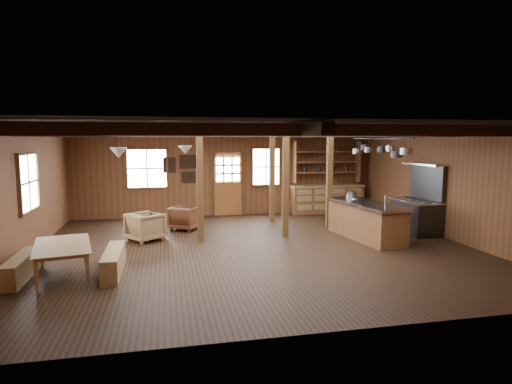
# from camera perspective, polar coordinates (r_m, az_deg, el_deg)

# --- Properties ---
(room) EXTENTS (10.04, 9.04, 2.84)m
(room) POSITION_cam_1_polar(r_m,az_deg,el_deg) (9.85, -0.04, 0.44)
(room) COLOR black
(room) RESTS_ON ground
(ceiling_joists) EXTENTS (9.80, 8.82, 0.18)m
(ceiling_joists) POSITION_cam_1_polar(r_m,az_deg,el_deg) (9.96, -0.25, 7.89)
(ceiling_joists) COLOR black
(ceiling_joists) RESTS_ON ceiling
(timber_posts) EXTENTS (3.95, 2.35, 2.80)m
(timber_posts) POSITION_cam_1_polar(r_m,az_deg,el_deg) (11.98, 0.33, 1.64)
(timber_posts) COLOR #4F3216
(timber_posts) RESTS_ON floor
(back_door) EXTENTS (1.02, 0.08, 2.15)m
(back_door) POSITION_cam_1_polar(r_m,az_deg,el_deg) (14.26, -3.75, 0.41)
(back_door) COLOR brown
(back_door) RESTS_ON floor
(window_back_left) EXTENTS (1.32, 0.06, 1.32)m
(window_back_left) POSITION_cam_1_polar(r_m,az_deg,el_deg) (14.07, -14.33, 3.06)
(window_back_left) COLOR white
(window_back_left) RESTS_ON wall_back
(window_back_right) EXTENTS (1.02, 0.06, 1.32)m
(window_back_right) POSITION_cam_1_polar(r_m,az_deg,el_deg) (14.45, 1.34, 3.38)
(window_back_right) COLOR white
(window_back_right) RESTS_ON wall_back
(window_left) EXTENTS (0.14, 1.24, 1.32)m
(window_left) POSITION_cam_1_polar(r_m,az_deg,el_deg) (10.53, -28.12, 1.12)
(window_left) COLOR white
(window_left) RESTS_ON wall_back
(notice_boards) EXTENTS (1.08, 0.03, 0.90)m
(notice_boards) POSITION_cam_1_polar(r_m,az_deg,el_deg) (14.06, -9.84, 3.33)
(notice_boards) COLOR silver
(notice_boards) RESTS_ON wall_back
(back_counter) EXTENTS (2.55, 0.60, 2.45)m
(back_counter) POSITION_cam_1_polar(r_m,az_deg,el_deg) (14.93, 9.42, -0.45)
(back_counter) COLOR brown
(back_counter) RESTS_ON floor
(pendant_lamps) EXTENTS (1.86, 2.36, 0.66)m
(pendant_lamps) POSITION_cam_1_polar(r_m,az_deg,el_deg) (10.58, -13.26, 5.34)
(pendant_lamps) COLOR #2B2B2E
(pendant_lamps) RESTS_ON ceiling
(pot_rack) EXTENTS (0.40, 3.00, 0.45)m
(pot_rack) POSITION_cam_1_polar(r_m,az_deg,el_deg) (11.16, 16.22, 5.48)
(pot_rack) COLOR #2B2B2E
(pot_rack) RESTS_ON ceiling
(kitchen_island) EXTENTS (1.21, 2.60, 1.20)m
(kitchen_island) POSITION_cam_1_polar(r_m,az_deg,el_deg) (11.30, 14.41, -3.64)
(kitchen_island) COLOR brown
(kitchen_island) RESTS_ON floor
(step_stool) EXTENTS (0.43, 0.31, 0.37)m
(step_stool) POSITION_cam_1_polar(r_m,az_deg,el_deg) (10.98, 15.57, -5.56)
(step_stool) COLOR #9B7A46
(step_stool) RESTS_ON floor
(commercial_range) EXTENTS (0.79, 1.53, 1.89)m
(commercial_range) POSITION_cam_1_polar(r_m,az_deg,el_deg) (12.42, 20.73, -2.28)
(commercial_range) COLOR #2B2B2E
(commercial_range) RESTS_ON floor
(dining_table) EXTENTS (1.28, 1.87, 0.60)m
(dining_table) POSITION_cam_1_polar(r_m,az_deg,el_deg) (8.79, -24.12, -8.31)
(dining_table) COLOR #9C7247
(dining_table) RESTS_ON floor
(bench_wall) EXTENTS (0.29, 1.54, 0.42)m
(bench_wall) POSITION_cam_1_polar(r_m,az_deg,el_deg) (9.00, -28.81, -8.82)
(bench_wall) COLOR #9B7A46
(bench_wall) RESTS_ON floor
(bench_aisle) EXTENTS (0.30, 1.62, 0.44)m
(bench_aisle) POSITION_cam_1_polar(r_m,az_deg,el_deg) (8.67, -18.45, -8.81)
(bench_aisle) COLOR #9B7A46
(bench_aisle) RESTS_ON floor
(armchair_a) EXTENTS (1.00, 1.00, 0.65)m
(armchair_a) POSITION_cam_1_polar(r_m,az_deg,el_deg) (11.26, -14.27, -4.47)
(armchair_a) COLOR brown
(armchair_a) RESTS_ON floor
(armchair_b) EXTENTS (0.98, 0.98, 0.66)m
(armchair_b) POSITION_cam_1_polar(r_m,az_deg,el_deg) (12.19, -9.49, -3.44)
(armchair_b) COLOR #5A2E1B
(armchair_b) RESTS_ON floor
(armchair_c) EXTENTS (1.08, 1.07, 0.71)m
(armchair_c) POSITION_cam_1_polar(r_m,az_deg,el_deg) (11.09, -14.51, -4.50)
(armchair_c) COLOR olive
(armchair_c) RESTS_ON floor
(counter_pot) EXTENTS (0.28, 0.28, 0.17)m
(counter_pot) POSITION_cam_1_polar(r_m,az_deg,el_deg) (12.12, 12.60, -0.26)
(counter_pot) COLOR #AFB1B6
(counter_pot) RESTS_ON kitchen_island
(bowl) EXTENTS (0.27, 0.27, 0.06)m
(bowl) POSITION_cam_1_polar(r_m,az_deg,el_deg) (11.30, 12.59, -1.08)
(bowl) COLOR silver
(bowl) RESTS_ON kitchen_island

